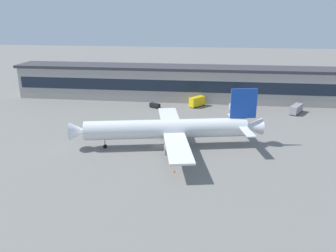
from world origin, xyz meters
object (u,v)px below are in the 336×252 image
Objects in this scene: catering_truck at (197,101)px; crew_van at (236,107)px; traffic_cone_0 at (174,171)px; fuel_truck at (296,109)px; airliner at (169,129)px; follow_me_car at (155,105)px.

catering_truck reaches higher than crew_van.
catering_truck is 63.22m from traffic_cone_0.
catering_truck is 38.86m from fuel_truck.
airliner reaches higher than crew_van.
airliner is 18.15m from traffic_cone_0.
crew_van is 7.70× the size of traffic_cone_0.
fuel_truck is 70.77m from traffic_cone_0.
follow_me_car reaches higher than traffic_cone_0.
traffic_cone_0 is at bearing -76.00° from follow_me_car.
airliner reaches higher than catering_truck.
follow_me_car is at bearing 105.15° from airliner.
follow_me_car is (-17.14, -4.21, -1.20)m from catering_truck.
crew_van is at bearing 175.86° from fuel_truck.
catering_truck is 1.36× the size of crew_van.
traffic_cone_0 is at bearing -78.87° from airliner.
airliner is at bearing 101.13° from traffic_cone_0.
traffic_cone_0 is at bearing -106.89° from crew_van.
crew_van is (32.72, 0.44, 0.37)m from follow_me_car.
fuel_truck reaches higher than crew_van.
traffic_cone_0 is (-18.03, -59.37, -1.11)m from crew_van.
follow_me_car is at bearing 104.00° from traffic_cone_0.
follow_me_car is 32.72m from crew_van.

